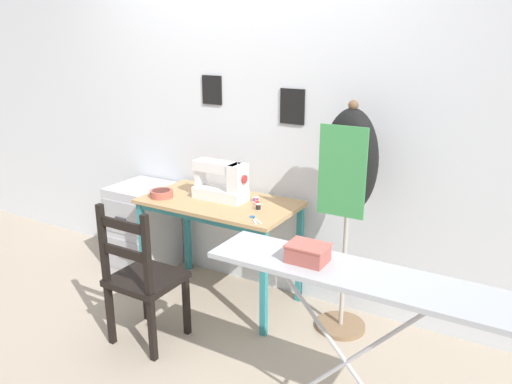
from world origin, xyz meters
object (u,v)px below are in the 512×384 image
(thread_spool_far_edge, at_px, (258,207))
(ironing_board, at_px, (351,282))
(scissors, at_px, (254,219))
(thread_spool_mid_table, at_px, (257,203))
(wooden_chair, at_px, (143,279))
(dress_form, at_px, (349,173))
(fabric_bowl, at_px, (162,193))
(filing_cabinet, at_px, (143,228))
(thread_spool_near_machine, at_px, (256,199))
(sewing_machine, at_px, (223,182))
(storage_box, at_px, (308,253))

(thread_spool_far_edge, bearing_deg, ironing_board, -40.72)
(scissors, height_order, thread_spool_mid_table, thread_spool_mid_table)
(wooden_chair, distance_m, dress_form, 1.40)
(fabric_bowl, distance_m, dress_form, 1.34)
(thread_spool_mid_table, xyz_separation_m, ironing_board, (0.97, -0.86, 0.06))
(fabric_bowl, distance_m, ironing_board, 1.78)
(thread_spool_mid_table, relative_size, wooden_chair, 0.04)
(thread_spool_far_edge, relative_size, filing_cabinet, 0.06)
(thread_spool_near_machine, bearing_deg, fabric_bowl, -157.87)
(sewing_machine, height_order, dress_form, dress_form)
(scissors, distance_m, storage_box, 0.94)
(thread_spool_mid_table, distance_m, filing_cabinet, 1.17)
(thread_spool_mid_table, bearing_deg, fabric_bowl, -165.05)
(sewing_machine, bearing_deg, fabric_bowl, -157.23)
(fabric_bowl, height_order, storage_box, storage_box)
(thread_spool_far_edge, xyz_separation_m, storage_box, (0.72, -0.80, 0.16))
(thread_spool_mid_table, bearing_deg, scissors, -64.54)
(thread_spool_near_machine, bearing_deg, thread_spool_far_edge, -54.11)
(filing_cabinet, xyz_separation_m, storage_box, (1.86, -0.92, 0.57))
(dress_form, height_order, ironing_board, dress_form)
(dress_form, bearing_deg, scissors, -153.33)
(filing_cabinet, xyz_separation_m, dress_form, (1.71, -0.02, 0.70))
(wooden_chair, relative_size, filing_cabinet, 1.29)
(thread_spool_mid_table, xyz_separation_m, thread_spool_far_edge, (0.05, -0.07, 0.00))
(dress_form, xyz_separation_m, ironing_board, (0.35, -0.89, -0.22))
(thread_spool_near_machine, bearing_deg, sewing_machine, -159.10)
(fabric_bowl, xyz_separation_m, dress_form, (1.29, 0.21, 0.28))
(ironing_board, distance_m, storage_box, 0.22)
(thread_spool_far_edge, bearing_deg, scissors, -68.96)
(dress_form, bearing_deg, filing_cabinet, 179.24)
(scissors, distance_m, thread_spool_mid_table, 0.25)
(scissors, distance_m, wooden_chair, 0.77)
(thread_spool_far_edge, height_order, storage_box, storage_box)
(sewing_machine, bearing_deg, scissors, -30.02)
(dress_form, distance_m, ironing_board, 0.98)
(thread_spool_mid_table, distance_m, ironing_board, 1.30)
(fabric_bowl, relative_size, thread_spool_far_edge, 3.96)
(thread_spool_far_edge, distance_m, storage_box, 1.09)
(scissors, xyz_separation_m, wooden_chair, (-0.49, -0.49, -0.33))
(thread_spool_near_machine, distance_m, thread_spool_mid_table, 0.09)
(thread_spool_far_edge, bearing_deg, sewing_machine, 169.52)
(sewing_machine, distance_m, filing_cabinet, 0.98)
(thread_spool_mid_table, bearing_deg, ironing_board, -41.65)
(wooden_chair, height_order, storage_box, storage_box)
(fabric_bowl, bearing_deg, thread_spool_mid_table, 14.95)
(thread_spool_far_edge, bearing_deg, dress_form, 9.50)
(scissors, distance_m, thread_spool_far_edge, 0.17)
(scissors, height_order, wooden_chair, wooden_chair)
(scissors, height_order, thread_spool_near_machine, thread_spool_near_machine)
(thread_spool_near_machine, bearing_deg, dress_form, -3.86)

